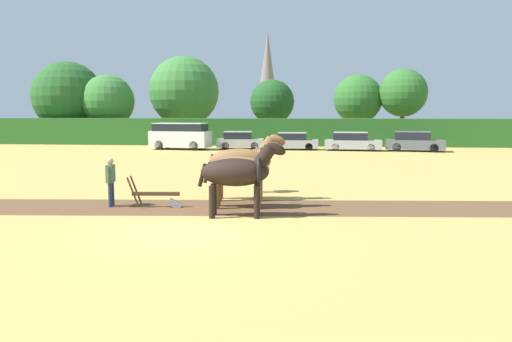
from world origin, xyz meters
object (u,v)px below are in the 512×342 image
tree_left (108,101)px  draft_horse_lead_right (241,170)px  tree_center (272,102)px  parked_car_center_left (294,141)px  tree_right (403,93)px  parked_car_left (240,141)px  tree_far_left (68,97)px  church_spire (267,78)px  parked_van (180,136)px  farmer_beside_team (258,166)px  parked_car_center (352,142)px  draft_horse_lead_left (238,173)px  plow (160,197)px  tree_center_left (184,91)px  parked_car_center_right (414,142)px  farmer_at_plow (111,179)px  tree_center_right (358,99)px  draft_horse_trail_left (243,161)px

tree_left → draft_horse_lead_right: (18.49, -34.03, -2.93)m
tree_center → parked_car_center_left: tree_center is taller
tree_center → tree_right: tree_right is taller
draft_horse_lead_right → parked_car_left: draft_horse_lead_right is taller
tree_far_left → church_spire: 42.97m
tree_far_left → parked_van: size_ratio=1.64×
parked_van → farmer_beside_team: bearing=-60.5°
tree_left → parked_car_center: 26.15m
draft_horse_lead_left → plow: size_ratio=1.50×
tree_right → tree_center: bearing=173.3°
plow → church_spire: bearing=87.2°
tree_far_left → tree_center_left: (11.86, 2.32, 0.61)m
tree_far_left → church_spire: church_spire is taller
tree_center_left → parked_car_center_right: tree_center_left is taller
tree_center → farmer_at_plow: tree_center is taller
plow → parked_car_center: size_ratio=0.39×
tree_left → draft_horse_lead_right: tree_left is taller
tree_left → draft_horse_lead_left: bearing=-62.3°
tree_center_right → farmer_at_plow: size_ratio=4.21×
tree_center_right → parked_car_left: 14.97m
plow → farmer_beside_team: size_ratio=1.01×
tree_left → farmer_at_plow: 37.25m
draft_horse_lead_right → farmer_beside_team: bearing=80.5°
tree_right → church_spire: bearing=112.8°
tree_left → tree_center: tree_left is taller
tree_far_left → tree_left: size_ratio=1.20×
plow → farmer_at_plow: size_ratio=1.11×
tree_far_left → tree_center: 21.40m
tree_center_right → draft_horse_trail_left: tree_center_right is taller
parked_car_center_left → parked_van: bearing=-174.4°
tree_left → farmer_at_plow: bearing=-67.5°
draft_horse_trail_left → tree_left: bearing=114.6°
draft_horse_trail_left → parked_van: draft_horse_trail_left is taller
tree_center_left → tree_right: tree_center_left is taller
tree_far_left → tree_center: size_ratio=1.30×
tree_right → parked_car_center_left: tree_right is taller
parked_car_center_right → parked_van: bearing=-169.0°
tree_left → tree_center_right: bearing=2.9°
tree_right → tree_center_right: bearing=164.3°
tree_far_left → plow: (20.28, -34.62, -4.35)m
tree_far_left → tree_right: tree_far_left is taller
tree_center_left → farmer_at_plow: bearing=-79.6°
parked_car_left → parked_car_center_left: parked_car_left is taller
draft_horse_trail_left → farmer_at_plow: bearing=-162.9°
parked_car_left → farmer_beside_team: bearing=-85.2°
farmer_beside_team → parked_car_center_left: size_ratio=0.45×
draft_horse_lead_right → parked_car_left: size_ratio=0.68×
parked_car_left → parked_car_center: size_ratio=0.87×
farmer_at_plow → parked_car_center: 26.93m
tree_far_left → parked_van: tree_far_left is taller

